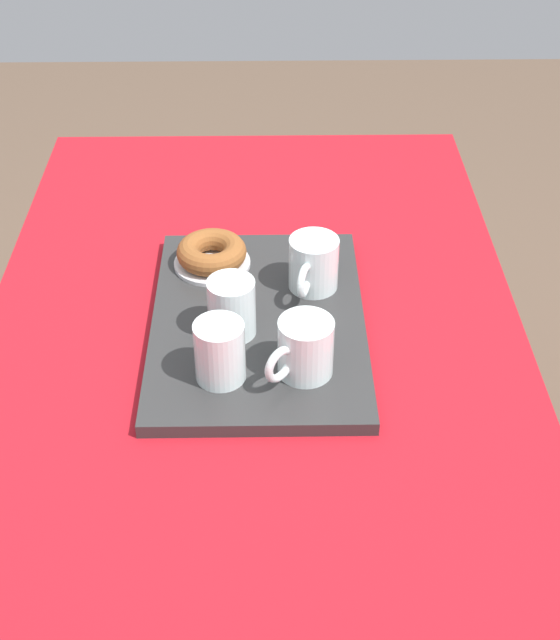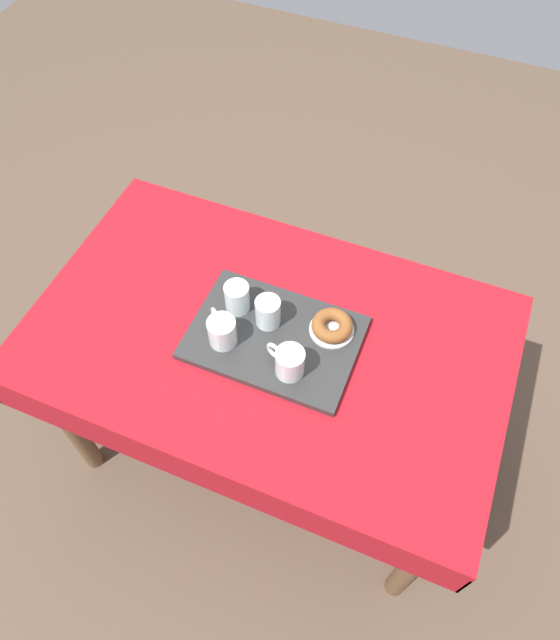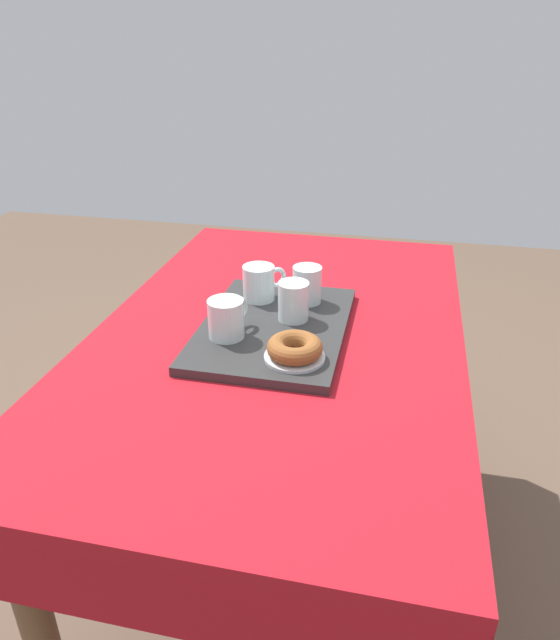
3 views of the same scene
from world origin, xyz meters
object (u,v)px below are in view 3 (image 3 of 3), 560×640
(tea_mug_right, at_px, (227,319))
(sugar_donut_left, at_px, (295,347))
(tea_mug_left, at_px, (259,284))
(water_glass_far, at_px, (307,287))
(donut_plate_left, at_px, (295,357))
(dining_table, at_px, (280,367))
(serving_tray, at_px, (274,328))
(water_glass_near, at_px, (293,302))

(tea_mug_right, xyz_separation_m, sugar_donut_left, (0.06, 0.17, -0.02))
(tea_mug_left, height_order, tea_mug_right, same)
(water_glass_far, distance_m, donut_plate_left, 0.28)
(tea_mug_right, relative_size, sugar_donut_left, 1.02)
(dining_table, height_order, serving_tray, serving_tray)
(tea_mug_left, bearing_deg, sugar_donut_left, 27.95)
(dining_table, xyz_separation_m, tea_mug_right, (0.10, -0.10, 0.17))
(water_glass_far, height_order, sugar_donut_left, water_glass_far)
(tea_mug_left, bearing_deg, dining_table, 35.75)
(donut_plate_left, bearing_deg, serving_tray, -151.76)
(tea_mug_left, relative_size, sugar_donut_left, 0.88)
(dining_table, relative_size, tea_mug_left, 13.44)
(serving_tray, height_order, donut_plate_left, donut_plate_left)
(water_glass_far, height_order, donut_plate_left, water_glass_far)
(dining_table, xyz_separation_m, water_glass_near, (-0.01, 0.03, 0.18))
(dining_table, distance_m, sugar_donut_left, 0.24)
(water_glass_near, relative_size, sugar_donut_left, 0.79)
(tea_mug_left, relative_size, water_glass_far, 1.11)
(serving_tray, xyz_separation_m, tea_mug_left, (-0.13, -0.07, 0.05))
(serving_tray, xyz_separation_m, donut_plate_left, (0.15, 0.08, 0.01))
(tea_mug_left, height_order, water_glass_far, water_glass_far)
(water_glass_far, bearing_deg, serving_tray, -21.24)
(donut_plate_left, distance_m, sugar_donut_left, 0.02)
(dining_table, height_order, tea_mug_left, tea_mug_left)
(tea_mug_right, height_order, donut_plate_left, tea_mug_right)
(tea_mug_right, bearing_deg, donut_plate_left, 68.96)
(tea_mug_left, distance_m, water_glass_far, 0.12)
(tea_mug_right, bearing_deg, dining_table, 137.21)
(tea_mug_right, bearing_deg, sugar_donut_left, 68.96)
(water_glass_far, bearing_deg, donut_plate_left, 5.08)
(tea_mug_right, xyz_separation_m, water_glass_far, (-0.22, 0.14, -0.00))
(tea_mug_right, relative_size, water_glass_near, 1.28)
(dining_table, distance_m, donut_plate_left, 0.23)
(sugar_donut_left, bearing_deg, serving_tray, -151.76)
(water_glass_far, bearing_deg, tea_mug_right, -33.04)
(water_glass_near, relative_size, donut_plate_left, 0.72)
(tea_mug_left, relative_size, water_glass_near, 1.11)
(water_glass_near, bearing_deg, serving_tray, -48.52)
(donut_plate_left, bearing_deg, water_glass_far, -174.92)
(serving_tray, bearing_deg, tea_mug_left, -152.38)
(water_glass_near, bearing_deg, tea_mug_left, -131.42)
(tea_mug_left, height_order, water_glass_near, water_glass_near)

